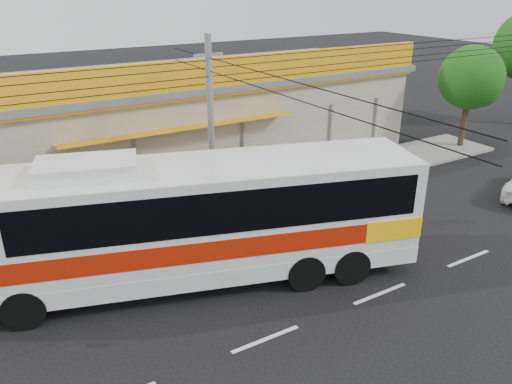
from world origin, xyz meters
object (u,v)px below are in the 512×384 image
motorbike_red (44,226)px  utility_pole (209,71)px  tree_near (473,80)px  coach_bus (200,214)px

motorbike_red → utility_pole: utility_pole is taller
tree_near → utility_pole: bearing=-174.8°
utility_pole → tree_near: 16.29m
motorbike_red → tree_near: size_ratio=0.33×
coach_bus → utility_pole: bearing=75.6°
motorbike_red → tree_near: bearing=-88.4°
coach_bus → tree_near: tree_near is taller
utility_pole → tree_near: bearing=5.2°
motorbike_red → tree_near: tree_near is taller
coach_bus → tree_near: size_ratio=2.46×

